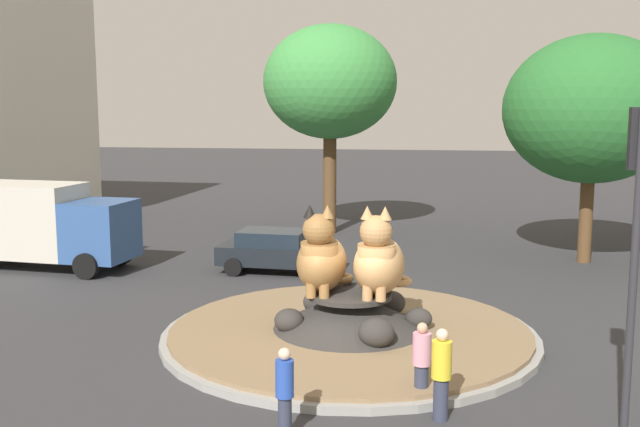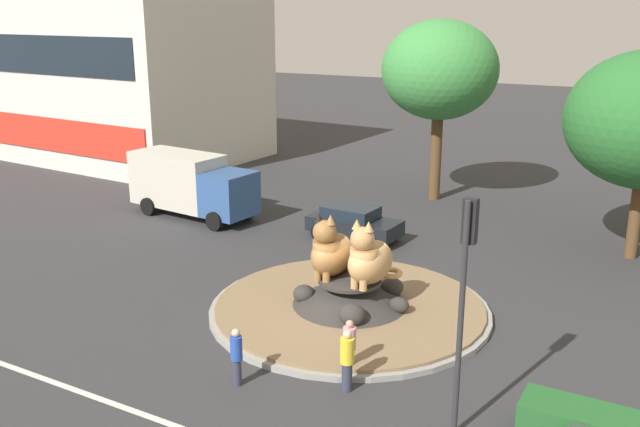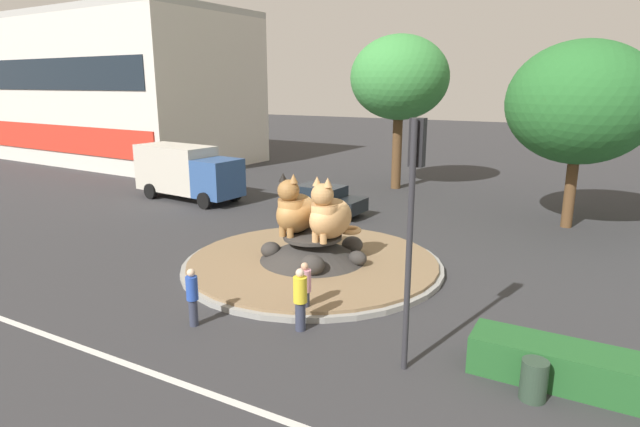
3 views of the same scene
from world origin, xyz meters
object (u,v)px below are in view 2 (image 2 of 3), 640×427
object	(u,v)px
cat_statue_tabby	(331,252)
cat_statue_calico	(369,260)
second_tree_near_tower	(440,71)
parked_car_right	(353,222)
pedestrian_pink_shirt	(349,346)
pedestrian_blue_shirt	(237,355)
traffic_light_mast	(465,277)
shophouse_block	(83,65)
delivery_box_truck	(191,183)
pedestrian_yellow_shirt	(347,359)

from	to	relation	value
cat_statue_tabby	cat_statue_calico	size ratio (longest dim) A/B	1.01
second_tree_near_tower	parked_car_right	bearing A→B (deg)	-95.14
cat_statue_tabby	pedestrian_pink_shirt	size ratio (longest dim) A/B	1.43
second_tree_near_tower	pedestrian_blue_shirt	xyz separation A→B (m)	(2.12, -21.24, -5.99)
cat_statue_tabby	traffic_light_mast	xyz separation A→B (m)	(6.12, -4.98, 1.99)
cat_statue_tabby	second_tree_near_tower	size ratio (longest dim) A/B	0.24
cat_statue_tabby	pedestrian_pink_shirt	world-z (taller)	cat_statue_tabby
second_tree_near_tower	shophouse_block	bearing A→B (deg)	177.69
cat_statue_calico	shophouse_block	world-z (taller)	shophouse_block
cat_statue_calico	second_tree_near_tower	world-z (taller)	second_tree_near_tower
cat_statue_tabby	cat_statue_calico	xyz separation A→B (m)	(1.45, -0.06, 0.00)
cat_statue_tabby	parked_car_right	bearing A→B (deg)	-159.59
second_tree_near_tower	parked_car_right	xyz separation A→B (m)	(-0.75, -8.36, -6.09)
traffic_light_mast	pedestrian_blue_shirt	size ratio (longest dim) A/B	3.50
traffic_light_mast	shophouse_block	world-z (taller)	shophouse_block
pedestrian_pink_shirt	pedestrian_blue_shirt	bearing A→B (deg)	-72.42
cat_statue_tabby	traffic_light_mast	world-z (taller)	traffic_light_mast
cat_statue_calico	shophouse_block	size ratio (longest dim) A/B	0.09
cat_statue_tabby	delivery_box_truck	bearing A→B (deg)	-119.96
delivery_box_truck	pedestrian_blue_shirt	bearing A→B (deg)	-41.14
cat_statue_tabby	pedestrian_yellow_shirt	world-z (taller)	cat_statue_tabby
shophouse_block	second_tree_near_tower	bearing A→B (deg)	0.92
pedestrian_blue_shirt	pedestrian_pink_shirt	distance (m)	3.15
cat_statue_calico	shophouse_block	bearing A→B (deg)	-113.44
cat_statue_calico	pedestrian_blue_shirt	xyz separation A→B (m)	(-1.24, -5.71, -1.15)
delivery_box_truck	cat_statue_calico	bearing A→B (deg)	-21.55
second_tree_near_tower	traffic_light_mast	bearing A→B (deg)	-68.54
cat_statue_calico	traffic_light_mast	bearing A→B (deg)	48.72
cat_statue_calico	shophouse_block	xyz separation A→B (m)	(-30.50, 16.62, 4.06)
cat_statue_tabby	second_tree_near_tower	world-z (taller)	second_tree_near_tower
cat_statue_tabby	pedestrian_blue_shirt	xyz separation A→B (m)	(0.20, -5.77, -1.15)
cat_statue_calico	pedestrian_yellow_shirt	size ratio (longest dim) A/B	1.28
cat_statue_calico	parked_car_right	distance (m)	8.36
traffic_light_mast	second_tree_near_tower	size ratio (longest dim) A/B	0.62
second_tree_near_tower	pedestrian_blue_shirt	world-z (taller)	second_tree_near_tower
cat_statue_tabby	traffic_light_mast	distance (m)	8.14
traffic_light_mast	delivery_box_truck	distance (m)	21.04
pedestrian_yellow_shirt	traffic_light_mast	bearing A→B (deg)	-5.79
traffic_light_mast	second_tree_near_tower	world-z (taller)	second_tree_near_tower
shophouse_block	cat_statue_calico	bearing A→B (deg)	-25.36
second_tree_near_tower	cat_statue_tabby	bearing A→B (deg)	-82.95
delivery_box_truck	pedestrian_pink_shirt	bearing A→B (deg)	-30.62
cat_statue_calico	pedestrian_yellow_shirt	world-z (taller)	cat_statue_calico
pedestrian_blue_shirt	pedestrian_yellow_shirt	bearing A→B (deg)	126.00
pedestrian_pink_shirt	delivery_box_truck	distance (m)	17.28
delivery_box_truck	pedestrian_yellow_shirt	bearing A→B (deg)	-32.16
cat_statue_calico	delivery_box_truck	bearing A→B (deg)	-112.02
pedestrian_yellow_shirt	pedestrian_pink_shirt	xyz separation A→B (m)	(-0.38, 0.88, -0.09)
pedestrian_pink_shirt	cat_statue_calico	bearing A→B (deg)	173.68
cat_statue_calico	pedestrian_pink_shirt	bearing A→B (deg)	22.39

